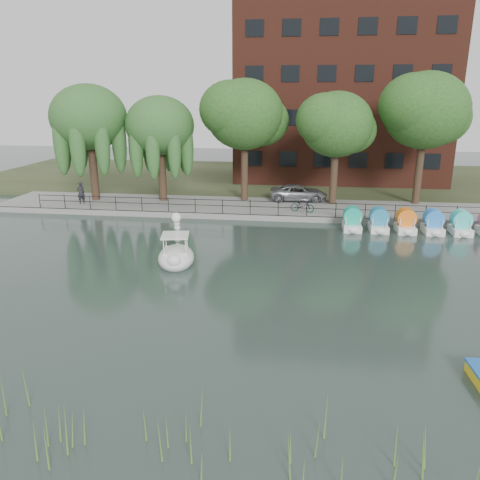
% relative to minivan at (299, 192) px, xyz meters
% --- Properties ---
extents(ground_plane, '(120.00, 120.00, 0.00)m').
position_rel_minivan_xyz_m(ground_plane, '(-3.35, -18.27, -1.12)').
color(ground_plane, '#384641').
extents(promenade, '(40.00, 6.00, 0.40)m').
position_rel_minivan_xyz_m(promenade, '(-3.35, -2.27, -0.92)').
color(promenade, gray).
rests_on(promenade, ground_plane).
extents(kerb, '(40.00, 0.25, 0.40)m').
position_rel_minivan_xyz_m(kerb, '(-3.35, -5.22, -0.92)').
color(kerb, gray).
rests_on(kerb, ground_plane).
extents(land_strip, '(60.00, 22.00, 0.36)m').
position_rel_minivan_xyz_m(land_strip, '(-3.35, 11.73, -0.94)').
color(land_strip, '#47512D').
rests_on(land_strip, ground_plane).
extents(railing, '(32.00, 0.05, 1.00)m').
position_rel_minivan_xyz_m(railing, '(-3.35, -5.02, 0.02)').
color(railing, black).
rests_on(railing, promenade).
extents(apartment_building, '(20.00, 10.07, 18.00)m').
position_rel_minivan_xyz_m(apartment_building, '(3.65, 11.70, 8.24)').
color(apartment_building, '#4C1E16').
rests_on(apartment_building, land_strip).
extents(willow_left, '(5.88, 5.88, 9.01)m').
position_rel_minivan_xyz_m(willow_left, '(-16.35, -1.77, 5.75)').
color(willow_left, '#473323').
rests_on(willow_left, promenade).
extents(willow_mid, '(5.32, 5.32, 8.15)m').
position_rel_minivan_xyz_m(willow_mid, '(-10.85, -1.27, 5.12)').
color(willow_mid, '#473323').
rests_on(willow_mid, promenade).
extents(broadleaf_center, '(6.00, 6.00, 9.25)m').
position_rel_minivan_xyz_m(broadleaf_center, '(-4.35, -0.27, 5.94)').
color(broadleaf_center, '#473323').
rests_on(broadleaf_center, promenade).
extents(broadleaf_right, '(5.40, 5.40, 8.32)m').
position_rel_minivan_xyz_m(broadleaf_right, '(2.65, -0.77, 5.26)').
color(broadleaf_right, '#473323').
rests_on(broadleaf_right, promenade).
extents(broadleaf_far, '(6.30, 6.30, 9.71)m').
position_rel_minivan_xyz_m(broadleaf_far, '(9.15, 0.23, 6.28)').
color(broadleaf_far, '#473323').
rests_on(broadleaf_far, promenade).
extents(minivan, '(2.81, 5.37, 1.45)m').
position_rel_minivan_xyz_m(minivan, '(0.00, 0.00, 0.00)').
color(minivan, gray).
rests_on(minivan, promenade).
extents(bicycle, '(0.97, 1.81, 1.00)m').
position_rel_minivan_xyz_m(bicycle, '(0.34, -3.88, -0.22)').
color(bicycle, gray).
rests_on(bicycle, promenade).
extents(pedestrian, '(0.83, 0.86, 1.98)m').
position_rel_minivan_xyz_m(pedestrian, '(-16.81, -3.38, 0.27)').
color(pedestrian, black).
rests_on(pedestrian, promenade).
extents(swan_boat, '(2.40, 3.28, 2.53)m').
position_rel_minivan_xyz_m(swan_boat, '(-6.18, -14.68, -0.57)').
color(swan_boat, white).
rests_on(swan_boat, ground_plane).
extents(pedal_boat_row, '(11.35, 1.70, 1.40)m').
position_rel_minivan_xyz_m(pedal_boat_row, '(8.71, -6.85, -0.52)').
color(pedal_boat_row, white).
rests_on(pedal_boat_row, ground_plane).
extents(reed_bank, '(24.00, 2.40, 1.20)m').
position_rel_minivan_xyz_m(reed_bank, '(-1.35, -27.77, -0.52)').
color(reed_bank, '#669938').
rests_on(reed_bank, ground_plane).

